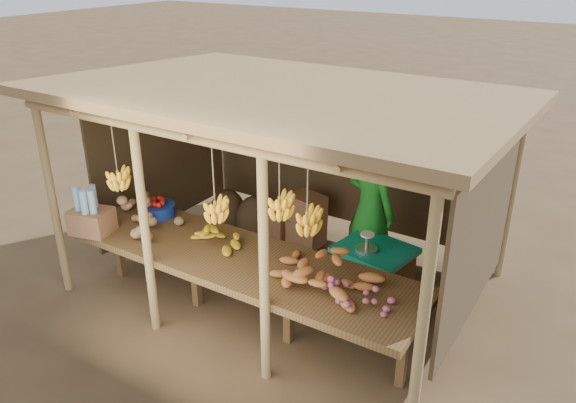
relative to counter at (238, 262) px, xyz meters
The scene contains 13 objects.
ground 1.20m from the counter, 90.00° to the left, with size 60.00×60.00×0.00m, color brown.
stall_structure 1.50m from the counter, 89.79° to the left, with size 4.70×3.50×2.43m.
counter is the anchor object (origin of this frame).
potato_heap 1.43m from the counter, behind, with size 1.06×0.64×0.37m, color #91724B, non-canonical shape.
sweet_potato_heap 0.99m from the counter, ahead, with size 0.98×0.59×0.36m, color #C26C31, non-canonical shape.
onion_heap 1.34m from the counter, ahead, with size 0.71×0.43×0.35m, color #BF5D6E, non-canonical shape.
banana_pile 0.43m from the counter, 163.54° to the left, with size 0.54×0.32×0.34m, color gold, non-canonical shape.
tomato_basin 1.41m from the counter, 167.95° to the left, with size 0.39×0.39×0.20m.
bottle_box 1.75m from the counter, 166.34° to the right, with size 0.49×0.43×0.53m.
vendor 1.69m from the counter, 62.87° to the left, with size 0.67×0.44×1.84m, color #1A7520.
tarp_crate 1.53m from the counter, 45.79° to the left, with size 0.88×0.79×0.92m.
carton_stack 1.96m from the counter, 103.33° to the left, with size 0.97×0.41×0.70m.
burlap_sacks 2.20m from the counter, 126.29° to the left, with size 0.95×0.50×0.67m.
Camera 1 is at (3.05, -4.88, 3.63)m, focal length 35.00 mm.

